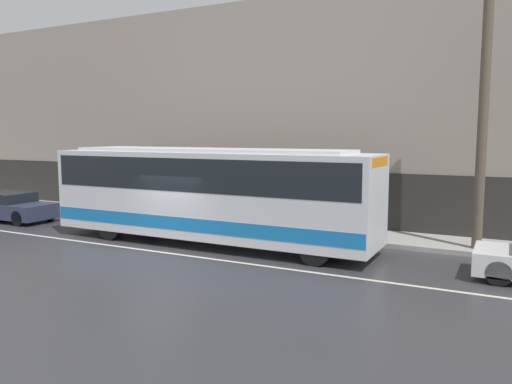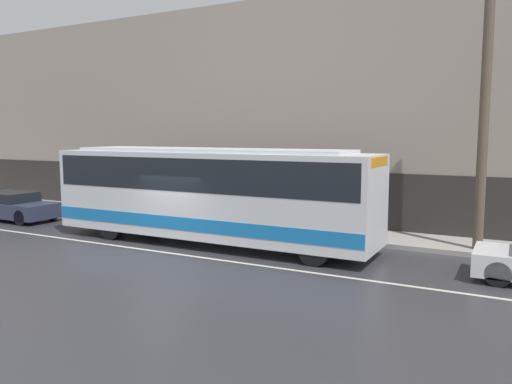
# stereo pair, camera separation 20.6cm
# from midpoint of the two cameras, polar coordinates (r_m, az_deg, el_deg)

# --- Properties ---
(ground_plane) EXTENTS (60.00, 60.00, 0.00)m
(ground_plane) POSITION_cam_midpoint_polar(r_m,az_deg,el_deg) (17.07, -10.51, -6.74)
(ground_plane) COLOR #333338
(sidewalk) EXTENTS (60.00, 2.50, 0.17)m
(sidewalk) POSITION_cam_midpoint_polar(r_m,az_deg,el_deg) (21.33, -1.74, -3.72)
(sidewalk) COLOR #A09E99
(sidewalk) RESTS_ON ground_plane
(building_facade) EXTENTS (60.00, 0.35, 9.63)m
(building_facade) POSITION_cam_midpoint_polar(r_m,az_deg,el_deg) (22.22, 0.01, 8.51)
(building_facade) COLOR gray
(building_facade) RESTS_ON ground_plane
(lane_stripe) EXTENTS (54.00, 0.14, 0.01)m
(lane_stripe) POSITION_cam_midpoint_polar(r_m,az_deg,el_deg) (17.07, -10.51, -6.73)
(lane_stripe) COLOR beige
(lane_stripe) RESTS_ON ground_plane
(transit_bus) EXTENTS (12.10, 2.60, 3.42)m
(transit_bus) POSITION_cam_midpoint_polar(r_m,az_deg,el_deg) (17.80, -5.03, 0.19)
(transit_bus) COLOR silver
(transit_bus) RESTS_ON ground_plane
(sedan_dark_behind) EXTENTS (4.61, 1.82, 1.28)m
(sedan_dark_behind) POSITION_cam_midpoint_polar(r_m,az_deg,el_deg) (25.46, -25.93, -1.48)
(sedan_dark_behind) COLOR #2D334C
(sedan_dark_behind) RESTS_ON ground_plane
(utility_pole_near) EXTENTS (0.32, 0.32, 8.42)m
(utility_pole_near) POSITION_cam_midpoint_polar(r_m,az_deg,el_deg) (17.67, 24.91, 7.50)
(utility_pole_near) COLOR brown
(utility_pole_near) RESTS_ON sidewalk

